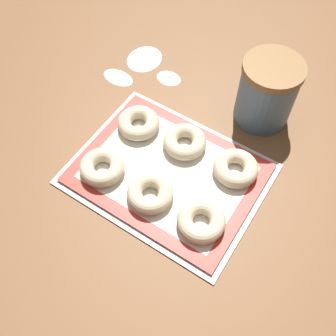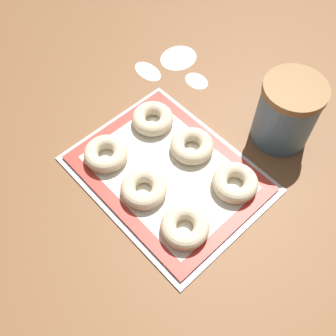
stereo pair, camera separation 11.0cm
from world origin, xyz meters
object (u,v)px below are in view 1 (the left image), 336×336
Objects in this scene: baking_tray at (168,174)px; flour_canister at (267,92)px; bagel_front_right at (201,221)px; bagel_back_left at (138,123)px; bagel_back_center at (185,142)px; bagel_front_left at (102,167)px; bagel_front_center at (150,193)px; bagel_back_right at (236,168)px.

flour_canister is at bearing 70.01° from baking_tray.
bagel_front_right is 0.61× the size of flour_canister.
bagel_back_left reaches higher than baking_tray.
baking_tray is 0.08m from bagel_back_center.
bagel_front_left is at bearing -148.09° from baking_tray.
bagel_front_center is 0.19m from bagel_back_right.
bagel_front_left is 0.12m from bagel_front_center.
bagel_front_right is at bearing 1.32° from bagel_front_center.
bagel_back_right reaches higher than baking_tray.
bagel_front_right is 0.28m from bagel_back_left.
bagel_front_left and bagel_front_center have the same top height.
bagel_back_center is 0.13m from bagel_back_right.
bagel_back_left and bagel_back_right have the same top height.
baking_tray is at bearing 150.78° from bagel_front_right.
bagel_front_right is 1.00× the size of bagel_back_center.
baking_tray is 0.29m from flour_canister.
bagel_front_center is at bearing 1.69° from bagel_front_left.
bagel_front_center is 1.00× the size of bagel_back_left.
baking_tray is 4.19× the size of bagel_front_right.
bagel_front_center is 0.61× the size of flour_canister.
baking_tray is at bearing -85.47° from bagel_back_center.
bagel_back_center is (-0.13, 0.15, 0.00)m from bagel_front_right.
bagel_back_left is (-0.12, 0.07, 0.02)m from baking_tray.
bagel_back_left is (-0.24, 0.13, 0.00)m from bagel_front_right.
bagel_back_center reaches higher than baking_tray.
bagel_front_center is at bearing -105.59° from flour_canister.
bagel_back_right is (0.00, 0.15, 0.00)m from bagel_front_right.
bagel_front_right is at bearing -48.85° from bagel_back_center.
baking_tray is at bearing 31.91° from bagel_front_left.
bagel_front_right reaches higher than baking_tray.
baking_tray is at bearing -109.99° from flour_canister.
bagel_front_right is at bearing -28.63° from bagel_back_left.
bagel_front_left is 1.00× the size of bagel_back_right.
bagel_front_right is 0.19m from bagel_back_center.
bagel_front_center is (0.00, -0.07, 0.02)m from baking_tray.
flour_canister is (0.10, 0.26, 0.08)m from baking_tray.
bagel_front_left is 1.00× the size of bagel_front_right.
bagel_front_right is at bearing 1.51° from bagel_front_left.
baking_tray is 4.19× the size of bagel_back_right.
bagel_back_center is 1.00× the size of bagel_back_right.
bagel_back_left is at bearing 151.96° from baking_tray.
bagel_front_center is 1.00× the size of bagel_back_center.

